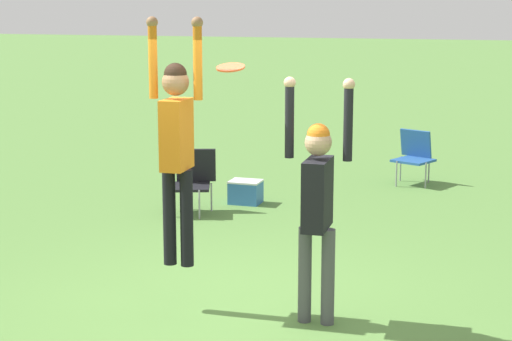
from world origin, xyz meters
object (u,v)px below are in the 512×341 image
object	(u,v)px
camping_chair_0	(414,154)
camping_chair_1	(192,178)
cooler_box	(246,192)
frisbee	(231,67)
person_defending	(317,195)
person_jumping	(176,135)

from	to	relation	value
camping_chair_0	camping_chair_1	bearing A→B (deg)	70.69
camping_chair_0	cooler_box	distance (m)	2.99
frisbee	cooler_box	size ratio (longest dim) A/B	0.58
camping_chair_1	cooler_box	size ratio (longest dim) A/B	1.95
person_defending	camping_chair_0	size ratio (longest dim) A/B	2.62
frisbee	cooler_box	distance (m)	4.78
camping_chair_0	person_jumping	bearing A→B (deg)	101.89
person_defending	cooler_box	distance (m)	4.78
camping_chair_1	cooler_box	xyz separation A→B (m)	(0.53, 0.70, -0.31)
person_jumping	camping_chair_0	world-z (taller)	person_jumping
camping_chair_1	person_defending	bearing A→B (deg)	107.26
frisbee	camping_chair_0	world-z (taller)	frisbee
camping_chair_0	camping_chair_1	xyz separation A→B (m)	(-2.64, -2.80, 0.00)
person_defending	frisbee	size ratio (longest dim) A/B	8.55
person_jumping	cooler_box	xyz separation A→B (m)	(-0.74, 4.26, -1.48)
cooler_box	camping_chair_1	bearing A→B (deg)	-127.10
person_defending	camping_chair_1	world-z (taller)	person_defending
person_jumping	camping_chair_0	bearing A→B (deg)	-14.40
person_defending	camping_chair_0	world-z (taller)	person_defending
person_jumping	person_defending	distance (m)	1.38
person_defending	camping_chair_1	size ratio (longest dim) A/B	2.56
person_defending	camping_chair_0	distance (m)	6.34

